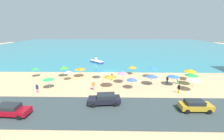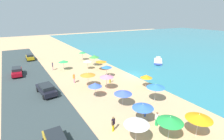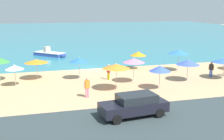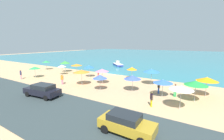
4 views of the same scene
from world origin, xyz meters
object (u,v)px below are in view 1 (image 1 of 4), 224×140
Objects in this scene: bather_2 at (93,85)px; beach_umbrella_9 at (80,69)px; beach_umbrella_2 at (123,73)px; beach_umbrella_12 at (132,67)px; beach_umbrella_8 at (99,70)px; parked_car_2 at (195,105)px; beach_umbrella_1 at (48,79)px; beach_umbrella_6 at (194,79)px; beach_umbrella_0 at (174,76)px; beach_umbrella_5 at (68,72)px; beach_umbrella_3 at (132,79)px; bather_5 at (37,88)px; beach_umbrella_7 at (192,74)px; parked_car_0 at (105,99)px; skiff_nearshore at (97,61)px; beach_umbrella_10 at (110,76)px; beach_umbrella_4 at (153,68)px; bather_3 at (112,76)px; bather_0 at (167,79)px; beach_umbrella_13 at (35,68)px; parked_car_3 at (11,110)px; beach_umbrella_14 at (152,76)px; bather_4 at (179,88)px; beach_umbrella_11 at (64,67)px; bather_1 at (178,80)px.

beach_umbrella_9 is at bearing 118.54° from bather_2.
beach_umbrella_12 is (2.61, 5.80, -0.33)m from beach_umbrella_2.
parked_car_2 is at bearing -42.36° from beach_umbrella_8.
beach_umbrella_1 is 18.28m from beach_umbrella_12.
beach_umbrella_6 is (11.97, -3.67, 0.00)m from beach_umbrella_2.
beach_umbrella_0 is 1.10× the size of beach_umbrella_5.
beach_umbrella_3 reaches higher than bather_5.
beach_umbrella_0 is 9.71m from beach_umbrella_12.
beach_umbrella_3 is 11.76m from beach_umbrella_7.
beach_umbrella_2 is 0.62× the size of parked_car_2.
beach_umbrella_5 is (-12.84, 4.39, -0.08)m from beach_umbrella_3.
beach_umbrella_2 is 12.52m from beach_umbrella_6.
beach_umbrella_8 reaches higher than parked_car_0.
beach_umbrella_8 reaches higher than parked_car_2.
beach_umbrella_6 is at bearing -48.93° from skiff_nearshore.
beach_umbrella_10 is at bearing -76.56° from skiff_nearshore.
beach_umbrella_4 is 18.26m from beach_umbrella_5.
beach_umbrella_12 reaches higher than skiff_nearshore.
beach_umbrella_5 reaches higher than parked_car_2.
bather_3 is at bearing 1.11° from beach_umbrella_5.
bather_0 is at bearing 12.26° from bather_5.
beach_umbrella_6 is (10.43, -0.92, 0.32)m from beach_umbrella_3.
beach_umbrella_6 is 32.05m from beach_umbrella_13.
beach_umbrella_2 reaches higher than parked_car_3.
bather_5 is at bearing 167.72° from parked_car_2.
beach_umbrella_6 is at bearing -24.64° from beach_umbrella_14.
beach_umbrella_8 is at bearing 165.77° from beach_umbrella_0.
beach_umbrella_4 is at bearing 106.98° from bather_4.
parked_car_0 is at bearing -62.90° from beach_umbrella_9.
beach_umbrella_11 is at bearing 168.68° from bather_3.
bather_2 reaches higher than bather_4.
beach_umbrella_10 is 1.09× the size of beach_umbrella_13.
beach_umbrella_7 is 1.08× the size of beach_umbrella_14.
skiff_nearshore is (-12.88, 19.21, -1.54)m from beach_umbrella_14.
skiff_nearshore is at bearing 123.84° from beach_umbrella_14.
beach_umbrella_3 reaches higher than bather_1.
beach_umbrella_3 is 5.94m from bather_3.
bather_5 is at bearing -100.41° from beach_umbrella_11.
parked_car_3 reaches higher than parked_car_2.
beach_umbrella_6 is 29.45m from skiff_nearshore.
bather_3 is 0.34× the size of skiff_nearshore.
beach_umbrella_5 is 7.94m from bather_2.
parked_car_0 is at bearing -79.75° from beach_umbrella_8.
beach_umbrella_5 is (-18.14, -2.02, -0.44)m from beach_umbrella_4.
beach_umbrella_3 is 1.34× the size of bather_5.
beach_umbrella_6 is (5.12, -7.33, -0.03)m from beach_umbrella_4.
beach_umbrella_11 is (-7.95, 1.19, 0.18)m from beach_umbrella_8.
beach_umbrella_9 is (-22.42, 4.49, -0.24)m from beach_umbrella_7.
parked_car_0 is (-14.93, -4.88, -1.39)m from beach_umbrella_6.
beach_umbrella_11 is 1.56× the size of bather_4.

